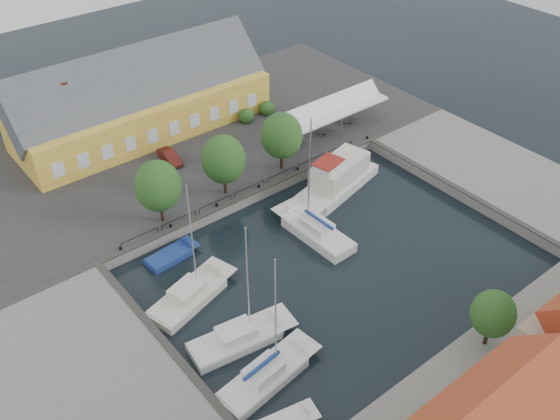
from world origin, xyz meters
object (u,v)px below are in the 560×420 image
(warehouse, at_px, (135,102))
(center_sailboat, at_px, (314,232))
(trawler, at_px, (336,182))
(launch_nw, at_px, (172,256))
(west_boat_d, at_px, (267,377))
(west_boat_c, at_px, (240,339))
(car_silver, at_px, (244,76))
(car_red, at_px, (170,157))
(west_boat_b, at_px, (191,296))
(tent_canopy, at_px, (331,110))

(warehouse, bearing_deg, center_sailboat, -81.46)
(trawler, relative_size, launch_nw, 2.40)
(center_sailboat, height_order, west_boat_d, center_sailboat)
(warehouse, bearing_deg, west_boat_c, -105.49)
(car_silver, height_order, launch_nw, car_silver)
(west_boat_d, relative_size, launch_nw, 2.25)
(west_boat_c, bearing_deg, car_silver, 53.47)
(west_boat_d, bearing_deg, car_red, 72.75)
(car_silver, xyz_separation_m, trawler, (-6.41, -24.31, -0.72))
(west_boat_c, distance_m, launch_nw, 11.61)
(car_silver, distance_m, west_boat_d, 46.44)
(center_sailboat, bearing_deg, car_silver, 65.69)
(car_red, bearing_deg, west_boat_b, -114.19)
(car_red, relative_size, west_boat_c, 0.32)
(warehouse, bearing_deg, launch_nw, -111.30)
(car_silver, relative_size, car_red, 1.18)
(car_silver, height_order, west_boat_c, west_boat_c)
(west_boat_c, relative_size, launch_nw, 2.23)
(car_silver, relative_size, west_boat_d, 0.38)
(west_boat_d, bearing_deg, tent_canopy, 40.27)
(warehouse, xyz_separation_m, center_sailboat, (3.87, -25.76, -4.06))
(tent_canopy, xyz_separation_m, west_boat_b, (-25.89, -11.79, -3.42))
(west_boat_b, relative_size, west_boat_c, 1.00)
(car_silver, bearing_deg, center_sailboat, 162.73)
(trawler, bearing_deg, car_red, 128.98)
(launch_nw, bearing_deg, west_boat_d, -95.25)
(car_red, bearing_deg, trawler, -49.17)
(car_silver, bearing_deg, warehouse, 105.97)
(tent_canopy, distance_m, car_red, 18.37)
(center_sailboat, distance_m, trawler, 7.62)
(warehouse, height_order, car_red, warehouse)
(tent_canopy, xyz_separation_m, car_red, (-17.31, 5.76, -2.08))
(trawler, bearing_deg, west_boat_c, -152.07)
(center_sailboat, distance_m, west_boat_c, 14.06)
(center_sailboat, distance_m, west_boat_b, 13.16)
(trawler, xyz_separation_m, west_boat_d, (-19.60, -14.13, -0.75))
(car_red, height_order, west_boat_d, west_boat_d)
(car_red, relative_size, launch_nw, 0.72)
(car_silver, height_order, west_boat_b, west_boat_b)
(warehouse, distance_m, west_boat_d, 37.25)
(tent_canopy, xyz_separation_m, launch_nw, (-24.49, -6.38, -3.59))
(tent_canopy, xyz_separation_m, center_sailboat, (-12.73, -11.91, -3.32))
(warehouse, relative_size, center_sailboat, 2.32)
(center_sailboat, height_order, west_boat_c, center_sailboat)
(center_sailboat, bearing_deg, tent_canopy, 43.09)
(tent_canopy, distance_m, center_sailboat, 17.74)
(warehouse, relative_size, car_red, 7.84)
(trawler, bearing_deg, west_boat_d, -144.21)
(car_red, xyz_separation_m, west_boat_c, (-8.10, -23.71, -1.34))
(center_sailboat, distance_m, west_boat_d, 16.59)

